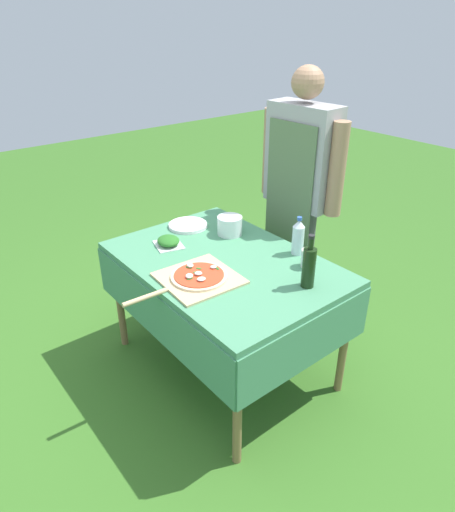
% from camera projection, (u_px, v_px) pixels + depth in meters
% --- Properties ---
extents(ground_plane, '(12.00, 12.00, 0.00)m').
position_uv_depth(ground_plane, '(224.00, 364.00, 2.83)').
color(ground_plane, '#386B23').
extents(prep_table, '(1.28, 0.90, 0.73)m').
position_uv_depth(prep_table, '(224.00, 273.00, 2.52)').
color(prep_table, '#478960').
rests_on(prep_table, ground).
extents(person_cook, '(0.63, 0.22, 1.67)m').
position_uv_depth(person_cook, '(300.00, 181.00, 2.88)').
color(person_cook, '#4C4C51').
rests_on(person_cook, ground).
extents(pizza_on_peel, '(0.39, 0.61, 0.05)m').
position_uv_depth(pizza_on_peel, '(197.00, 278.00, 2.29)').
color(pizza_on_peel, '#D1B27F').
rests_on(pizza_on_peel, prep_table).
extents(oil_bottle, '(0.07, 0.07, 0.28)m').
position_uv_depth(oil_bottle, '(309.00, 266.00, 2.20)').
color(oil_bottle, black).
rests_on(oil_bottle, prep_table).
extents(water_bottle, '(0.07, 0.07, 0.22)m').
position_uv_depth(water_bottle, '(298.00, 237.00, 2.50)').
color(water_bottle, silver).
rests_on(water_bottle, prep_table).
extents(herb_container, '(0.20, 0.19, 0.05)m').
position_uv_depth(herb_container, '(168.00, 241.00, 2.63)').
color(herb_container, silver).
rests_on(herb_container, prep_table).
extents(mixing_tub, '(0.15, 0.15, 0.11)m').
position_uv_depth(mixing_tub, '(230.00, 225.00, 2.75)').
color(mixing_tub, silver).
rests_on(mixing_tub, prep_table).
extents(plate_stack, '(0.24, 0.24, 0.02)m').
position_uv_depth(plate_stack, '(188.00, 225.00, 2.86)').
color(plate_stack, white).
rests_on(plate_stack, prep_table).
extents(sauce_jar, '(0.08, 0.08, 0.10)m').
position_uv_depth(sauce_jar, '(308.00, 259.00, 2.40)').
color(sauce_jar, silver).
rests_on(sauce_jar, prep_table).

